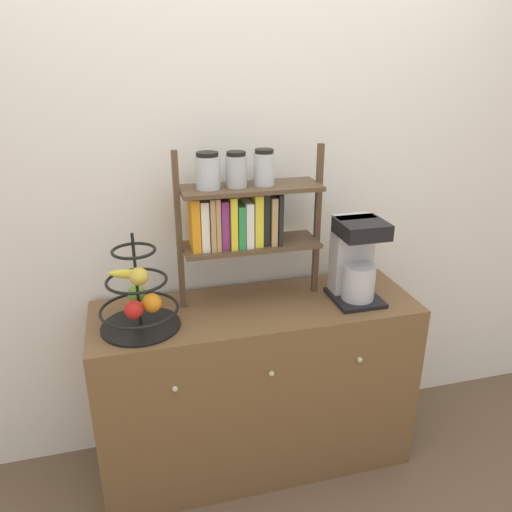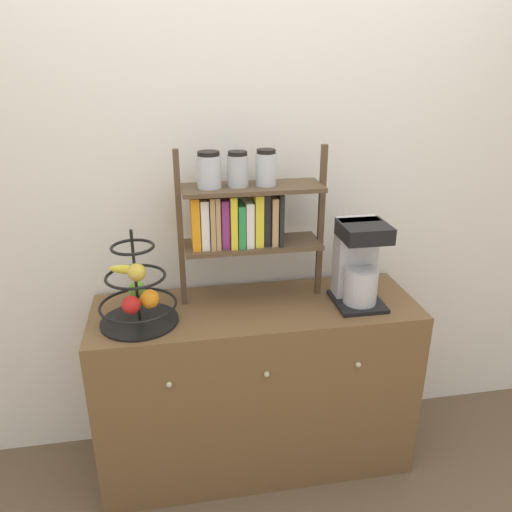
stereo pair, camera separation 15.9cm
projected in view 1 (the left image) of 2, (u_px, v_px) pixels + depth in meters
name	position (u px, v px, depth m)	size (l,w,h in m)	color
ground_plane	(270.00, 492.00, 2.25)	(12.00, 12.00, 0.00)	brown
wall_back	(240.00, 183.00, 2.22)	(7.00, 0.05, 2.60)	silver
sideboard	(256.00, 386.00, 2.30)	(1.40, 0.49, 0.82)	brown
coffee_maker	(355.00, 259.00, 2.16)	(0.20, 0.23, 0.37)	black
fruit_stand	(139.00, 299.00, 1.94)	(0.31, 0.31, 0.40)	black
shelf_hutch	(239.00, 211.00, 2.06)	(0.63, 0.20, 0.67)	brown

